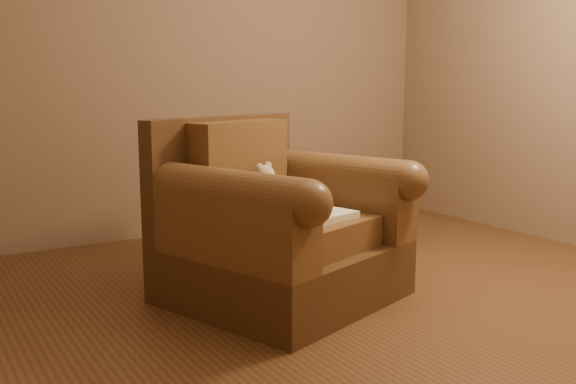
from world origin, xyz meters
TOP-DOWN VIEW (x-y plane):
  - floor at (0.00, 0.00)m, footprint 4.00×4.00m
  - armchair at (-0.41, 0.31)m, footprint 1.35×1.31m
  - teddy_bear at (-0.40, 0.41)m, footprint 0.20×0.23m
  - guidebook at (-0.32, 0.06)m, footprint 0.48×0.36m
  - side_table at (0.85, 0.93)m, footprint 0.42×0.42m

SIDE VIEW (x-z plane):
  - floor at x=0.00m, z-range 0.00..0.00m
  - side_table at x=0.85m, z-range 0.02..0.61m
  - armchair at x=-0.41m, z-range -0.11..0.86m
  - guidebook at x=-0.32m, z-range 0.46..0.50m
  - teddy_bear at x=-0.40m, z-range 0.43..0.70m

